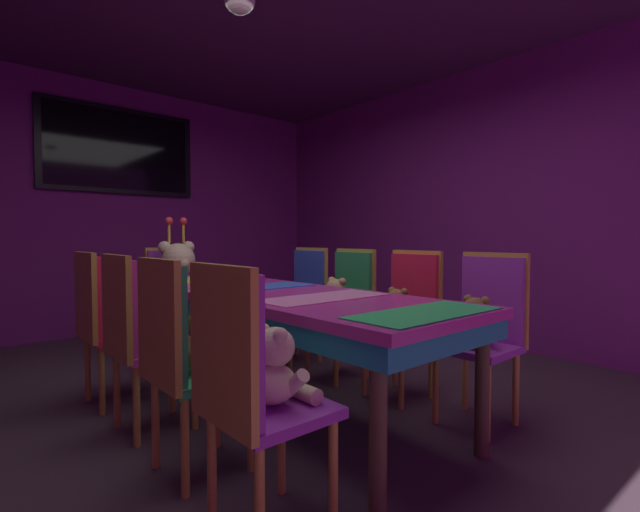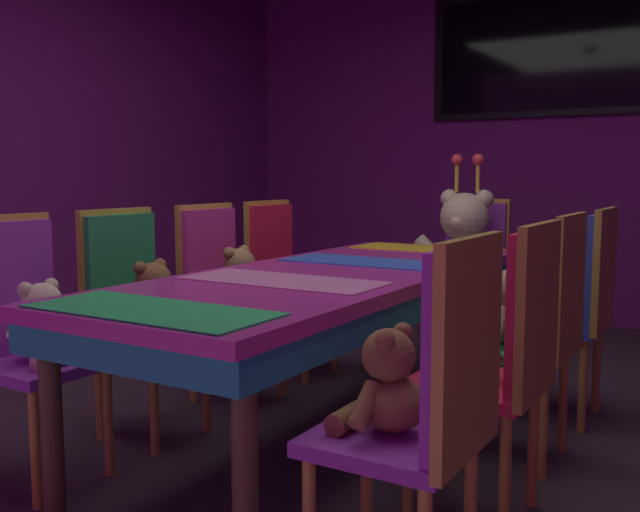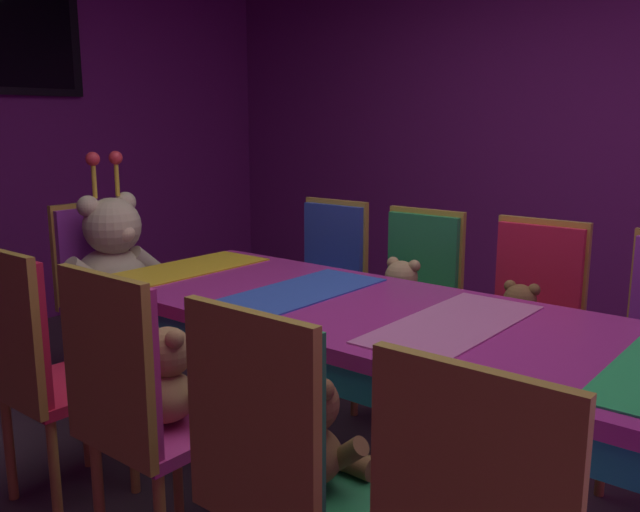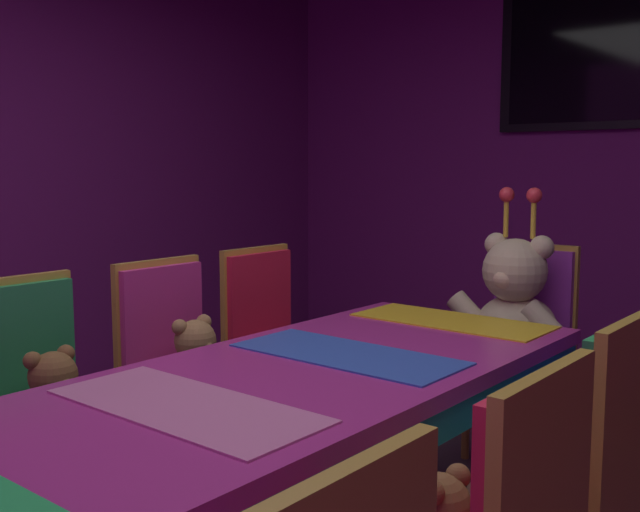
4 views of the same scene
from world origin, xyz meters
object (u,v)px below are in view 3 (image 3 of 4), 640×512
object	(u,v)px
teddy_left_2	(170,380)
king_teddy_bear	(115,259)
teddy_right_2	(400,297)
chair_left_3	(32,355)
chair_right_1	(532,309)
teddy_right_1	(518,320)
chair_left_2	(131,394)
banquet_table	(370,330)
chair_right_3	(327,272)
throne_chair	(98,277)
chair_left_1	(274,455)
chair_right_2	(416,290)
teddy_left_1	(311,436)

from	to	relation	value
teddy_left_2	king_teddy_bear	xyz separation A→B (m)	(0.68, 1.28, 0.12)
teddy_right_2	chair_left_3	bearing A→B (deg)	-20.56
chair_right_1	teddy_right_1	bearing A→B (deg)	0.00
chair_left_2	king_teddy_bear	distance (m)	1.53
chair_left_2	teddy_left_2	size ratio (longest dim) A/B	2.89
banquet_table	chair_right_3	world-z (taller)	chair_right_3
teddy_left_2	teddy_right_1	bearing A→B (deg)	-22.47
teddy_left_2	throne_chair	world-z (taller)	throne_chair
chair_left_1	chair_right_2	bearing A→B (deg)	19.54
king_teddy_bear	chair_right_1	bearing A→B (deg)	24.44
chair_left_3	chair_right_3	size ratio (longest dim) A/B	1.00
banquet_table	throne_chair	bearing A→B (deg)	90.00
chair_right_1	teddy_right_2	bearing A→B (deg)	-73.03
chair_left_3	chair_right_3	world-z (taller)	same
chair_left_1	throne_chair	size ratio (longest dim) A/B	1.00
banquet_table	chair_left_2	size ratio (longest dim) A/B	2.43
chair_left_1	king_teddy_bear	distance (m)	2.05
teddy_left_1	teddy_left_2	distance (m)	0.59
chair_right_2	teddy_right_2	world-z (taller)	chair_right_2
chair_right_3	throne_chair	xyz separation A→B (m)	(-0.84, 0.88, 0.00)
teddy_left_1	teddy_right_2	bearing A→B (deg)	23.32
banquet_table	king_teddy_bear	bearing A→B (deg)	90.00
chair_right_1	teddy_right_2	world-z (taller)	chair_right_1
teddy_left_1	king_teddy_bear	size ratio (longest dim) A/B	0.42
chair_left_2	chair_right_2	bearing A→B (deg)	-0.13
chair_left_2	chair_right_3	bearing A→B (deg)	18.84
banquet_table	teddy_left_2	world-z (taller)	teddy_left_2
chair_right_3	teddy_left_2	bearing A→B (deg)	20.51
chair_right_2	teddy_left_1	bearing A→B (deg)	21.27
teddy_left_1	teddy_left_2	world-z (taller)	teddy_left_2
king_teddy_bear	banquet_table	bearing A→B (deg)	-0.00
chair_left_3	chair_right_2	bearing A→B (deg)	-18.89
teddy_left_2	chair_right_2	distance (m)	1.50
banquet_table	chair_right_2	bearing A→B (deg)	19.58
teddy_left_1	chair_right_1	xyz separation A→B (m)	(1.53, 0.02, 0.00)
king_teddy_bear	chair_right_3	bearing A→B (deg)	49.72
teddy_right_2	chair_right_2	bearing A→B (deg)	-180.00
chair_left_1	teddy_right_1	distance (m)	1.53
chair_right_3	king_teddy_bear	world-z (taller)	king_teddy_bear
chair_left_3	chair_right_2	distance (m)	1.75
throne_chair	chair_right_3	bearing A→B (deg)	43.79
teddy_right_2	teddy_right_1	bearing A→B (deg)	93.01
banquet_table	teddy_left_2	xyz separation A→B (m)	(-0.68, 0.29, -0.06)
teddy_right_2	chair_right_1	bearing A→B (deg)	106.97
teddy_right_2	king_teddy_bear	bearing A→B (deg)	-62.51
chair_left_2	chair_right_1	xyz separation A→B (m)	(1.67, -0.57, 0.00)
chair_right_1	throne_chair	distance (m)	2.19
chair_left_2	chair_right_2	size ratio (longest dim) A/B	1.00
teddy_left_1	teddy_right_1	size ratio (longest dim) A/B	1.11
teddy_left_1	chair_right_1	world-z (taller)	chair_right_1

